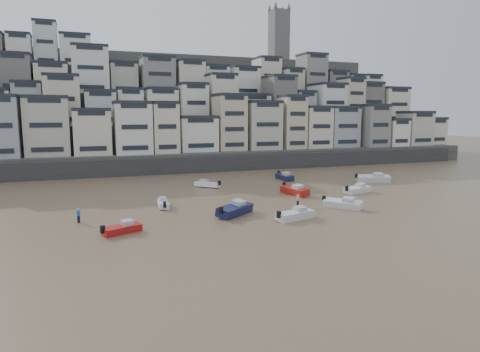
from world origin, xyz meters
name	(u,v)px	position (x,y,z in m)	size (l,w,h in m)	color
ground	(300,290)	(0.00, 0.00, 0.00)	(400.00, 400.00, 0.00)	brown
harbor_wall	(200,164)	(10.00, 65.00, 1.75)	(140.00, 3.00, 3.50)	#38383A
hillside	(181,113)	(14.73, 104.84, 13.01)	(141.04, 66.00, 50.00)	#4C4C47
boat_a	(295,213)	(9.51, 18.96, 0.77)	(5.67, 1.86, 1.55)	silver
boat_b	(343,203)	(18.47, 22.27, 0.77)	(5.65, 1.85, 1.54)	silver
boat_c	(235,208)	(3.40, 23.68, 0.89)	(6.55, 2.14, 1.79)	#151742
boat_d	(357,188)	(27.30, 31.27, 0.77)	(5.61, 1.84, 1.53)	white
boat_e	(295,189)	(17.13, 33.72, 0.85)	(6.25, 2.05, 1.71)	#9E1D13
boat_f	(163,203)	(-4.29, 31.45, 0.61)	(4.49, 1.47, 1.22)	silver
boat_g	(373,178)	(36.69, 39.45, 0.92)	(6.76, 2.21, 1.84)	silver
boat_h	(207,183)	(5.98, 45.22, 0.68)	(5.01, 1.64, 1.37)	white
boat_i	(284,176)	(22.55, 48.38, 0.80)	(5.88, 1.92, 1.60)	#131B3B
boat_j	(122,227)	(-10.81, 19.97, 0.63)	(4.64, 1.52, 1.27)	#A61714
person_blue	(78,215)	(-15.19, 26.46, 0.87)	(0.44, 0.44, 1.74)	blue
person_pink	(298,200)	(13.34, 25.51, 0.87)	(0.44, 0.44, 1.74)	tan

